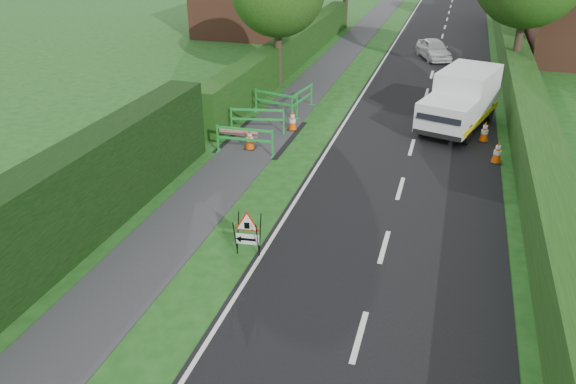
{
  "coord_description": "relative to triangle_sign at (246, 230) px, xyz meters",
  "views": [
    {
      "loc": [
        3.65,
        -7.75,
        7.61
      ],
      "look_at": [
        -0.06,
        4.55,
        1.18
      ],
      "focal_mm": 35.0,
      "sensor_mm": 36.0,
      "label": 1
    }
  ],
  "objects": [
    {
      "name": "hedge_west_near",
      "position": [
        -4.3,
        -3.16,
        -0.72
      ],
      "size": [
        1.1,
        18.0,
        2.5
      ],
      "primitive_type": "cube",
      "color": "black",
      "rests_on": "ground"
    },
    {
      "name": "hedge_west_far",
      "position": [
        -4.3,
        18.84,
        -0.72
      ],
      "size": [
        1.0,
        24.0,
        1.8
      ],
      "primitive_type": "cube",
      "color": "#14380F",
      "rests_on": "ground"
    },
    {
      "name": "works_van",
      "position": [
        4.71,
        11.12,
        0.42
      ],
      "size": [
        3.07,
        5.04,
        2.16
      ],
      "rotation": [
        0.0,
        0.0,
        -0.28
      ],
      "color": "silver",
      "rests_on": "ground"
    },
    {
      "name": "ped_barrier_1",
      "position": [
        -2.61,
        8.17,
        -0.09
      ],
      "size": [
        2.09,
        0.77,
        1.0
      ],
      "rotation": [
        0.0,
        0.0,
        0.21
      ],
      "color": "green",
      "rests_on": "ground"
    },
    {
      "name": "road_surface",
      "position": [
        3.2,
        31.84,
        -0.72
      ],
      "size": [
        6.0,
        90.0,
        0.02
      ],
      "primitive_type": "cube",
      "color": "black",
      "rests_on": "ground"
    },
    {
      "name": "traffic_cone_3",
      "position": [
        -2.33,
        6.54,
        -0.33
      ],
      "size": [
        0.38,
        0.38,
        0.79
      ],
      "color": "black",
      "rests_on": "ground"
    },
    {
      "name": "hedge_east",
      "position": [
        7.2,
        12.84,
        -0.72
      ],
      "size": [
        1.2,
        50.0,
        1.5
      ],
      "primitive_type": "cube",
      "color": "#14380F",
      "rests_on": "ground"
    },
    {
      "name": "traffic_cone_1",
      "position": [
        5.68,
        9.75,
        -0.33
      ],
      "size": [
        0.38,
        0.38,
        0.79
      ],
      "color": "black",
      "rests_on": "ground"
    },
    {
      "name": "triangle_sign",
      "position": [
        0.0,
        0.0,
        0.0
      ],
      "size": [
        0.78,
        0.78,
        1.04
      ],
      "rotation": [
        0.0,
        0.0,
        0.11
      ],
      "color": "black",
      "rests_on": "ground"
    },
    {
      "name": "ped_barrier_3",
      "position": [
        -1.66,
        11.1,
        -0.09
      ],
      "size": [
        0.64,
        2.09,
        1.0
      ],
      "rotation": [
        0.0,
        0.0,
        1.43
      ],
      "color": "green",
      "rests_on": "ground"
    },
    {
      "name": "traffic_cone_4",
      "position": [
        -1.43,
        8.86,
        -0.33
      ],
      "size": [
        0.38,
        0.38,
        0.79
      ],
      "color": "black",
      "rests_on": "ground"
    },
    {
      "name": "ped_barrier_2",
      "position": [
        -2.57,
        10.32,
        -0.09
      ],
      "size": [
        2.08,
        0.85,
        1.0
      ],
      "rotation": [
        0.0,
        0.0,
        -0.25
      ],
      "color": "green",
      "rests_on": "ground"
    },
    {
      "name": "footpath",
      "position": [
        -2.3,
        31.84,
        -0.72
      ],
      "size": [
        2.0,
        90.0,
        0.02
      ],
      "primitive_type": "cube",
      "color": "#2D2D30",
      "rests_on": "ground"
    },
    {
      "name": "traffic_cone_0",
      "position": [
        6.06,
        7.79,
        -0.33
      ],
      "size": [
        0.38,
        0.38,
        0.79
      ],
      "color": "black",
      "rests_on": "ground"
    },
    {
      "name": "redwhite_plank",
      "position": [
        -2.9,
        6.91,
        -0.72
      ],
      "size": [
        1.5,
        0.09,
        0.25
      ],
      "primitive_type": "cube",
      "rotation": [
        0.0,
        0.0,
        -0.03
      ],
      "color": "red",
      "rests_on": "ground"
    },
    {
      "name": "ground",
      "position": [
        0.7,
        -3.16,
        -0.72
      ],
      "size": [
        120.0,
        120.0,
        0.0
      ],
      "primitive_type": "plane",
      "color": "#184915",
      "rests_on": "ground"
    },
    {
      "name": "traffic_cone_2",
      "position": [
        5.33,
        12.11,
        -0.33
      ],
      "size": [
        0.38,
        0.38,
        0.79
      ],
      "color": "black",
      "rests_on": "ground"
    },
    {
      "name": "ped_barrier_0",
      "position": [
        -2.33,
        6.05,
        -0.09
      ],
      "size": [
        2.07,
        0.44,
        1.0
      ],
      "rotation": [
        0.0,
        0.0,
        0.04
      ],
      "color": "green",
      "rests_on": "ground"
    },
    {
      "name": "hatchback_car",
      "position": [
        3.01,
        22.52,
        -0.16
      ],
      "size": [
        2.45,
        3.54,
        1.12
      ],
      "primitive_type": "imported",
      "rotation": [
        0.0,
        0.0,
        0.38
      ],
      "color": "white",
      "rests_on": "ground"
    }
  ]
}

